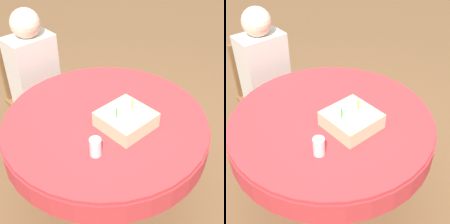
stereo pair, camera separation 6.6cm
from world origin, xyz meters
The scene contains 6 objects.
ground_plane centered at (0.00, 0.00, 0.00)m, with size 12.00×12.00×0.00m, color brown.
dining_table centered at (0.00, 0.00, 0.69)m, with size 1.23×1.23×0.78m.
chair centered at (0.05, 0.94, 0.48)m, with size 0.40×0.40×0.90m.
person centered at (0.04, 0.85, 0.72)m, with size 0.34×0.33×1.20m.
birthday_cake centered at (0.03, -0.14, 0.82)m, with size 0.27×0.27×0.15m.
drinking_glass centered at (-0.24, -0.19, 0.83)m, with size 0.06×0.06×0.10m.
Camera 1 is at (-0.97, -1.08, 1.93)m, focal length 50.00 mm.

